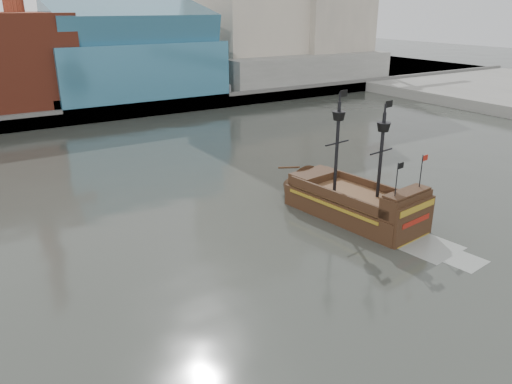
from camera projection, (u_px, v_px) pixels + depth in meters
ground at (364, 301)px, 32.54m from camera, size 400.00×400.00×0.00m
promenade_far at (56, 92)px, 104.93m from camera, size 220.00×60.00×2.00m
seawall at (95, 114)px, 81.50m from camera, size 220.00×1.00×2.60m
crane_a at (369, 1)px, 130.05m from camera, size 22.50×4.00×32.25m
crane_b at (368, 14)px, 144.01m from camera, size 19.10×4.00×26.25m
pirate_ship at (355, 206)px, 44.88m from camera, size 6.80×16.70×12.14m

